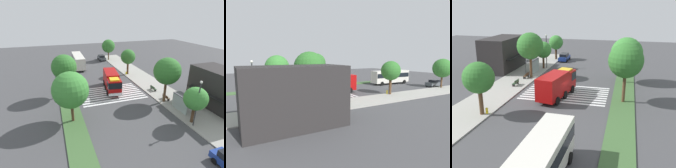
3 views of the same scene
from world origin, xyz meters
The scene contains 19 objects.
ground_plane centered at (0.00, 0.00, 0.00)m, with size 120.00×120.00×0.00m, color #424244.
sidewalk centered at (0.00, 9.76, 0.07)m, with size 60.00×6.00×0.14m, color #9E9B93.
median_strip centered at (0.00, -8.26, 0.07)m, with size 60.00×3.00×0.14m, color #3D6033.
crosswalk centered at (2.08, 0.00, 0.01)m, with size 7.65×12.17×0.01m.
fire_truck centered at (0.42, 0.75, 1.99)m, with size 8.71×3.83×3.55m.
parked_car_west centered at (-24.42, 5.56, 0.87)m, with size 4.27×2.13×1.68m.
transit_bus centered at (-18.48, -3.04, 2.11)m, with size 10.96×3.07×3.56m.
bus_stop_shelter centered at (11.88, 8.53, 1.89)m, with size 3.50×1.40×2.46m.
bench_near_shelter centered at (7.88, 8.49, 0.59)m, with size 1.60×0.50×0.90m.
bench_west_of_shelter centered at (3.48, 8.49, 0.59)m, with size 1.60×0.50×0.90m.
street_lamp centered at (16.06, 7.36, 4.02)m, with size 0.36×0.36×6.63m.
storefront_building centered at (13.09, 15.34, 3.16)m, with size 10.35×5.98×6.33m.
sidewalk_tree_far_west centered at (-23.80, 7.76, 4.59)m, with size 4.26×4.26×6.60m.
sidewalk_tree_west centered at (-7.79, 7.76, 4.55)m, with size 3.63×3.63×6.28m.
sidewalk_tree_center centered at (8.37, 7.76, 5.67)m, with size 4.54×4.54×7.83m.
sidewalk_tree_east centered at (15.27, 7.76, 3.82)m, with size 3.24×3.24×5.33m.
median_tree_far_west centered at (0.35, -8.26, 5.67)m, with size 4.50×4.50×7.81m.
median_tree_west centered at (9.41, -8.26, 4.96)m, with size 5.09×5.09×7.37m.
fire_hydrant centered at (-7.54, 7.26, 0.49)m, with size 0.28×0.28×0.70m, color gold.
Camera 2 is at (18.97, 34.60, 7.28)m, focal length 31.43 mm.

